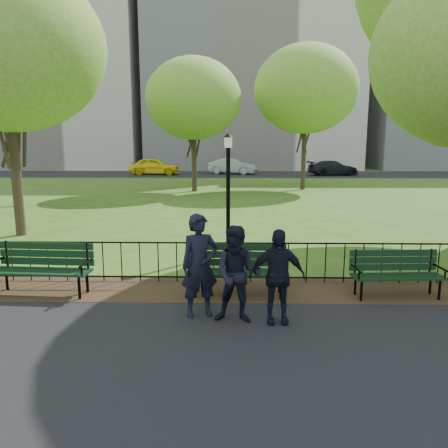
{
  "coord_description": "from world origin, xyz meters",
  "views": [
    {
      "loc": [
        -0.19,
        -7.08,
        2.99
      ],
      "look_at": [
        -0.37,
        1.5,
        1.39
      ],
      "focal_mm": 35.0,
      "sensor_mm": 36.0,
      "label": 1
    }
  ],
  "objects_px": {
    "park_bench_right_a": "(396,269)",
    "tree_near_w": "(5,47)",
    "tree_mid_w": "(5,56)",
    "tree_far_e": "(306,89)",
    "park_bench_left_a": "(43,263)",
    "person_left": "(200,266)",
    "tree_far_c": "(193,99)",
    "person_right": "(277,276)",
    "taxi": "(154,166)",
    "sedan_dark": "(333,168)",
    "sedan_silver": "(233,166)",
    "lamppost": "(228,189)",
    "park_bench_main": "(221,263)",
    "person_mid": "(238,275)"
  },
  "relations": [
    {
      "from": "person_mid",
      "to": "taxi",
      "type": "bearing_deg",
      "value": 108.71
    },
    {
      "from": "person_left",
      "to": "person_mid",
      "type": "relative_size",
      "value": 1.09
    },
    {
      "from": "person_right",
      "to": "taxi",
      "type": "height_order",
      "value": "person_right"
    },
    {
      "from": "park_bench_main",
      "to": "park_bench_right_a",
      "type": "relative_size",
      "value": 1.13
    },
    {
      "from": "tree_mid_w",
      "to": "person_mid",
      "type": "xyz_separation_m",
      "value": [
        10.42,
        -13.61,
        -6.0
      ]
    },
    {
      "from": "park_bench_left_a",
      "to": "tree_mid_w",
      "type": "relative_size",
      "value": 0.2
    },
    {
      "from": "tree_near_w",
      "to": "taxi",
      "type": "distance_m",
      "value": 27.91
    },
    {
      "from": "park_bench_right_a",
      "to": "taxi",
      "type": "bearing_deg",
      "value": 104.49
    },
    {
      "from": "person_right",
      "to": "sedan_silver",
      "type": "distance_m",
      "value": 35.35
    },
    {
      "from": "tree_mid_w",
      "to": "tree_far_e",
      "type": "relative_size",
      "value": 1.09
    },
    {
      "from": "park_bench_main",
      "to": "sedan_dark",
      "type": "height_order",
      "value": "sedan_dark"
    },
    {
      "from": "tree_near_w",
      "to": "person_mid",
      "type": "height_order",
      "value": "tree_near_w"
    },
    {
      "from": "tree_near_w",
      "to": "park_bench_right_a",
      "type": "bearing_deg",
      "value": -28.94
    },
    {
      "from": "taxi",
      "to": "tree_far_c",
      "type": "bearing_deg",
      "value": -159.72
    },
    {
      "from": "tree_far_e",
      "to": "person_left",
      "type": "bearing_deg",
      "value": -103.51
    },
    {
      "from": "park_bench_right_a",
      "to": "sedan_dark",
      "type": "distance_m",
      "value": 33.15
    },
    {
      "from": "park_bench_main",
      "to": "person_mid",
      "type": "height_order",
      "value": "person_mid"
    },
    {
      "from": "park_bench_right_a",
      "to": "lamppost",
      "type": "relative_size",
      "value": 0.55
    },
    {
      "from": "person_mid",
      "to": "sedan_silver",
      "type": "xyz_separation_m",
      "value": [
        -0.11,
        35.34,
        -0.07
      ]
    },
    {
      "from": "park_bench_right_a",
      "to": "person_left",
      "type": "height_order",
      "value": "person_left"
    },
    {
      "from": "park_bench_left_a",
      "to": "tree_mid_w",
      "type": "xyz_separation_m",
      "value": [
        -6.56,
        12.25,
        6.2
      ]
    },
    {
      "from": "sedan_dark",
      "to": "sedan_silver",
      "type": "bearing_deg",
      "value": 73.52
    },
    {
      "from": "lamppost",
      "to": "park_bench_left_a",
      "type": "bearing_deg",
      "value": -137.66
    },
    {
      "from": "tree_far_c",
      "to": "person_right",
      "type": "height_order",
      "value": "tree_far_c"
    },
    {
      "from": "taxi",
      "to": "sedan_silver",
      "type": "bearing_deg",
      "value": -81.91
    },
    {
      "from": "park_bench_main",
      "to": "tree_mid_w",
      "type": "distance_m",
      "value": 17.07
    },
    {
      "from": "park_bench_main",
      "to": "tree_far_c",
      "type": "relative_size",
      "value": 0.25
    },
    {
      "from": "park_bench_right_a",
      "to": "tree_near_w",
      "type": "bearing_deg",
      "value": 147.73
    },
    {
      "from": "person_left",
      "to": "person_right",
      "type": "height_order",
      "value": "person_left"
    },
    {
      "from": "park_bench_right_a",
      "to": "tree_far_c",
      "type": "relative_size",
      "value": 0.22
    },
    {
      "from": "park_bench_left_a",
      "to": "person_left",
      "type": "relative_size",
      "value": 1.1
    },
    {
      "from": "tree_mid_w",
      "to": "person_right",
      "type": "bearing_deg",
      "value": -50.86
    },
    {
      "from": "tree_far_e",
      "to": "person_mid",
      "type": "relative_size",
      "value": 5.5
    },
    {
      "from": "tree_mid_w",
      "to": "tree_far_c",
      "type": "bearing_deg",
      "value": 39.88
    },
    {
      "from": "park_bench_right_a",
      "to": "person_left",
      "type": "bearing_deg",
      "value": -167.5
    },
    {
      "from": "park_bench_left_a",
      "to": "sedan_silver",
      "type": "height_order",
      "value": "sedan_silver"
    },
    {
      "from": "sedan_silver",
      "to": "tree_near_w",
      "type": "bearing_deg",
      "value": -176.43
    },
    {
      "from": "tree_far_e",
      "to": "person_right",
      "type": "relative_size",
      "value": 5.65
    },
    {
      "from": "lamppost",
      "to": "taxi",
      "type": "relative_size",
      "value": 0.69
    },
    {
      "from": "park_bench_main",
      "to": "person_mid",
      "type": "xyz_separation_m",
      "value": [
        0.32,
        -1.32,
        0.17
      ]
    },
    {
      "from": "park_bench_main",
      "to": "lamppost",
      "type": "height_order",
      "value": "lamppost"
    },
    {
      "from": "park_bench_main",
      "to": "tree_near_w",
      "type": "relative_size",
      "value": 0.24
    },
    {
      "from": "tree_near_w",
      "to": "tree_mid_w",
      "type": "relative_size",
      "value": 0.86
    },
    {
      "from": "tree_far_c",
      "to": "taxi",
      "type": "xyz_separation_m",
      "value": [
        -5.03,
        14.15,
        -4.79
      ]
    },
    {
      "from": "lamppost",
      "to": "sedan_dark",
      "type": "height_order",
      "value": "lamppost"
    },
    {
      "from": "park_bench_right_a",
      "to": "taxi",
      "type": "xyz_separation_m",
      "value": [
        -10.62,
        33.06,
        0.24
      ]
    },
    {
      "from": "park_bench_right_a",
      "to": "sedan_dark",
      "type": "xyz_separation_m",
      "value": [
        6.09,
        32.59,
        0.12
      ]
    },
    {
      "from": "lamppost",
      "to": "person_mid",
      "type": "distance_m",
      "value": 4.77
    },
    {
      "from": "park_bench_main",
      "to": "park_bench_right_a",
      "type": "xyz_separation_m",
      "value": [
        3.42,
        0.0,
        -0.1
      ]
    },
    {
      "from": "tree_mid_w",
      "to": "sedan_silver",
      "type": "xyz_separation_m",
      "value": [
        10.31,
        21.73,
        -6.07
      ]
    }
  ]
}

